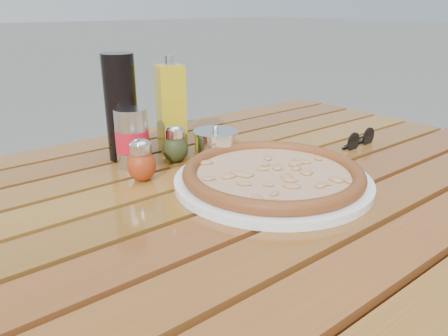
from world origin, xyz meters
TOP-DOWN VIEW (x-y plane):
  - table at (0.00, -0.00)m, footprint 1.40×0.90m
  - plate at (0.06, -0.04)m, footprint 0.47×0.47m
  - pizza at (0.06, -0.04)m, footprint 0.44×0.44m
  - pepper_shaker at (-0.11, 0.13)m, footprint 0.07×0.07m
  - oregano_shaker at (-0.00, 0.18)m, footprint 0.07×0.07m
  - dark_bottle at (-0.08, 0.27)m, footprint 0.08×0.08m
  - soda_can at (-0.09, 0.21)m, footprint 0.07×0.07m
  - olive_oil_cruet at (0.03, 0.25)m, footprint 0.07×0.07m
  - parmesan_tin at (0.08, 0.15)m, footprint 0.12×0.12m
  - sunglasses at (0.39, -0.00)m, footprint 0.11×0.03m

SIDE VIEW (x-z plane):
  - table at x=0.00m, z-range 0.30..1.05m
  - plate at x=0.06m, z-range 0.75..0.76m
  - sunglasses at x=0.39m, z-range 0.74..0.79m
  - pizza at x=0.06m, z-range 0.76..0.79m
  - parmesan_tin at x=0.08m, z-range 0.74..0.82m
  - pepper_shaker at x=-0.11m, z-range 0.75..0.83m
  - oregano_shaker at x=0.00m, z-range 0.75..0.83m
  - soda_can at x=-0.09m, z-range 0.75..0.87m
  - olive_oil_cruet at x=0.03m, z-range 0.74..0.95m
  - dark_bottle at x=-0.08m, z-range 0.75..0.97m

